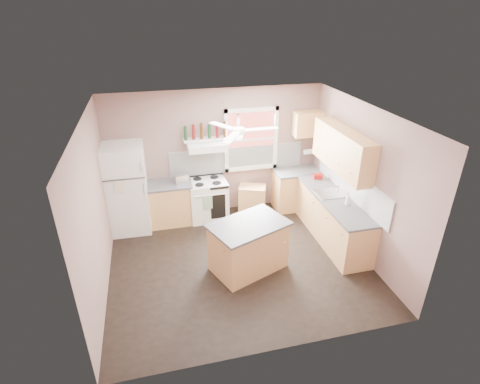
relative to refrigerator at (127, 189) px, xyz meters
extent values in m
plane|color=black|center=(1.87, -1.63, -0.90)|extent=(4.50, 4.50, 0.00)
plane|color=white|center=(1.87, -1.63, 1.80)|extent=(4.50, 4.50, 0.00)
cube|color=#7D5F59|center=(1.87, 0.39, 0.45)|extent=(4.50, 0.05, 2.70)
cube|color=#7D5F59|center=(4.14, -1.63, 0.45)|extent=(0.05, 4.00, 2.70)
cube|color=#7D5F59|center=(-0.41, -1.63, 0.45)|extent=(0.05, 4.00, 2.70)
cube|color=white|center=(2.32, 0.35, 0.27)|extent=(2.90, 0.03, 0.55)
cube|color=white|center=(4.10, -1.33, 0.27)|extent=(0.03, 2.60, 0.55)
cube|color=brown|center=(2.62, 0.35, 0.70)|extent=(1.00, 0.02, 1.20)
cube|color=white|center=(2.62, 0.32, 0.70)|extent=(1.16, 0.07, 1.36)
cube|color=white|center=(0.00, 0.00, 0.00)|extent=(0.79, 0.76, 1.81)
cube|color=tan|center=(0.81, 0.07, -0.47)|extent=(0.90, 0.60, 0.86)
cube|color=#49494C|center=(0.81, 0.07, -0.02)|extent=(0.92, 0.62, 0.04)
cube|color=silver|center=(1.07, 0.04, 0.09)|extent=(0.32, 0.24, 0.18)
cube|color=white|center=(1.60, 0.07, -0.47)|extent=(0.81, 0.66, 0.86)
cube|color=white|center=(1.64, 0.12, 0.72)|extent=(0.78, 0.50, 0.14)
cube|color=white|center=(1.64, 0.24, 0.82)|extent=(0.90, 0.26, 0.03)
cube|color=tan|center=(2.60, 0.12, -0.62)|extent=(0.68, 0.56, 0.58)
cube|color=tan|center=(3.62, 0.07, -0.47)|extent=(1.00, 0.60, 0.86)
cube|color=tan|center=(3.82, -1.33, -0.47)|extent=(0.60, 2.20, 0.86)
cube|color=#49494C|center=(3.62, 0.07, -0.02)|extent=(1.02, 0.62, 0.04)
cube|color=#49494C|center=(3.81, -1.33, -0.02)|extent=(0.62, 2.22, 0.04)
cube|color=silver|center=(3.81, -1.13, -0.01)|extent=(0.55, 0.45, 0.03)
cylinder|color=silver|center=(3.97, -1.13, 0.07)|extent=(0.03, 0.03, 0.14)
cube|color=tan|center=(3.95, -1.13, 0.88)|extent=(0.33, 1.80, 0.76)
cube|color=tan|center=(3.82, 0.20, 1.00)|extent=(0.60, 0.33, 0.52)
cylinder|color=white|center=(3.94, 0.23, 0.35)|extent=(0.26, 0.12, 0.12)
cube|color=tan|center=(1.99, -1.83, -0.47)|extent=(1.40, 1.15, 0.86)
cube|color=#49494C|center=(1.99, -1.83, -0.02)|extent=(1.49, 1.24, 0.04)
cylinder|color=white|center=(1.87, -1.63, 1.55)|extent=(0.20, 0.20, 0.08)
imported|color=silver|center=(3.90, -1.64, 0.12)|extent=(0.11, 0.11, 0.24)
cube|color=#A7120E|center=(3.86, -0.43, 0.05)|extent=(0.20, 0.16, 0.10)
cylinder|color=#143819|center=(1.24, 0.24, 0.97)|extent=(0.06, 0.06, 0.27)
cylinder|color=#590F0F|center=(1.40, 0.24, 0.98)|extent=(0.06, 0.06, 0.29)
cylinder|color=#3F230F|center=(1.56, 0.24, 0.99)|extent=(0.06, 0.06, 0.31)
cylinder|color=#143819|center=(1.72, 0.24, 0.97)|extent=(0.06, 0.06, 0.27)
cylinder|color=#590F0F|center=(1.88, 0.24, 0.98)|extent=(0.06, 0.06, 0.29)
cylinder|color=#3F230F|center=(2.04, 0.24, 0.99)|extent=(0.06, 0.06, 0.31)
camera|label=1|loc=(0.59, -6.96, 3.27)|focal=28.00mm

